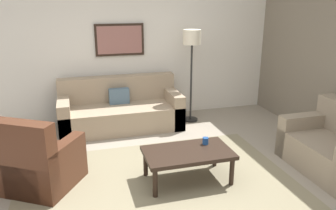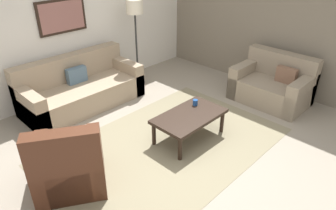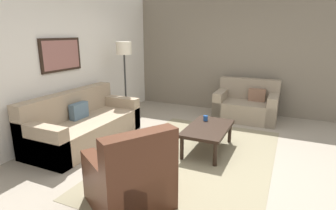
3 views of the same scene
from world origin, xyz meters
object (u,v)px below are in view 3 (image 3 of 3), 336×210
couch_loveseat (247,105)px  armchair_leather (132,182)px  coffee_table (208,130)px  cup (206,118)px  framed_artwork (61,55)px  couch_main (82,125)px  lamp_standing (124,56)px

couch_loveseat → armchair_leather: armchair_leather is taller
coffee_table → cup: 0.33m
couch_loveseat → framed_artwork: framed_artwork is taller
couch_main → couch_loveseat: 3.58m
armchair_leather → lamp_standing: (2.60, 1.77, 1.10)m
cup → framed_artwork: 2.78m
armchair_leather → cup: size_ratio=12.09×
lamp_standing → cup: bearing=-104.2°
framed_artwork → cup: bearing=-73.6°
couch_main → coffee_table: size_ratio=1.93×
couch_main → framed_artwork: size_ratio=2.37×
coffee_table → lamp_standing: bearing=69.4°
armchair_leather → coffee_table: bearing=-10.1°
coffee_table → framed_artwork: bearing=99.6°
couch_main → cup: 2.20m
armchair_leather → cup: (2.10, -0.19, 0.15)m
couch_main → couch_loveseat: same height
armchair_leather → framed_artwork: 2.92m
lamp_standing → coffee_table: bearing=-110.6°
couch_main → lamp_standing: size_ratio=1.24×
armchair_leather → framed_artwork: bearing=58.9°
coffee_table → framed_artwork: 2.88m
couch_loveseat → lamp_standing: bearing=117.9°
couch_loveseat → framed_artwork: size_ratio=1.47×
armchair_leather → framed_artwork: (1.37, 2.27, 1.21)m
couch_main → cup: (0.83, -2.03, 0.16)m
couch_main → framed_artwork: 1.30m
couch_main → armchair_leather: (-1.27, -1.84, 0.01)m
couch_main → coffee_table: 2.23m
couch_main → couch_loveseat: size_ratio=1.61×
cup → framed_artwork: (-0.73, 2.47, 1.06)m
couch_loveseat → cup: size_ratio=14.49×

